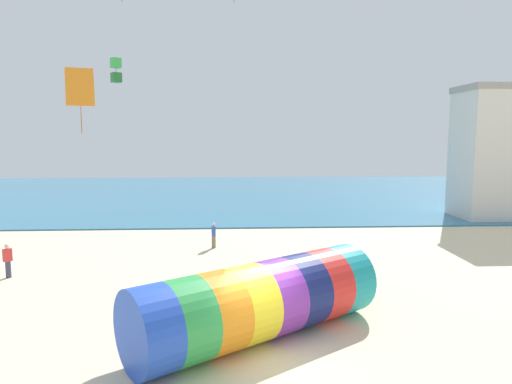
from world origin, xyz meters
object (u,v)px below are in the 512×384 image
at_px(kite_green_box, 116,70).
at_px(bystander_mid_beach, 8,261).
at_px(kite_orange_diamond, 80,88).
at_px(kite_handler, 351,282).
at_px(giant_inflatable_tube, 260,301).
at_px(bystander_near_water, 214,235).

relative_size(kite_green_box, bystander_mid_beach, 0.85).
bearing_deg(kite_orange_diamond, kite_handler, -11.39).
height_order(giant_inflatable_tube, bystander_near_water, giant_inflatable_tube).
height_order(giant_inflatable_tube, kite_handler, giant_inflatable_tube).
height_order(kite_green_box, kite_orange_diamond, kite_green_box).
xyz_separation_m(kite_handler, bystander_mid_beach, (-15.15, 3.86, -0.00)).
xyz_separation_m(kite_green_box, kite_orange_diamond, (-0.05, -5.90, -1.52)).
relative_size(bystander_near_water, bystander_mid_beach, 0.96).
bearing_deg(bystander_near_water, bystander_mid_beach, -150.79).
bearing_deg(bystander_near_water, kite_handler, -57.38).
distance_m(giant_inflatable_tube, kite_handler, 4.94).
xyz_separation_m(giant_inflatable_tube, bystander_mid_beach, (-11.34, 6.97, -0.44)).
bearing_deg(kite_handler, kite_green_box, 143.35).
distance_m(kite_handler, kite_green_box, 16.44).
bearing_deg(bystander_mid_beach, kite_orange_diamond, -21.53).
height_order(kite_green_box, bystander_mid_beach, kite_green_box).
relative_size(kite_handler, kite_green_box, 1.18).
relative_size(kite_handler, bystander_mid_beach, 1.00).
xyz_separation_m(giant_inflatable_tube, bystander_near_water, (-2.01, 12.19, -0.48)).
bearing_deg(kite_orange_diamond, bystander_mid_beach, 158.47).
distance_m(kite_orange_diamond, bystander_mid_beach, 8.97).
xyz_separation_m(giant_inflatable_tube, kite_handler, (3.80, 3.11, -0.44)).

